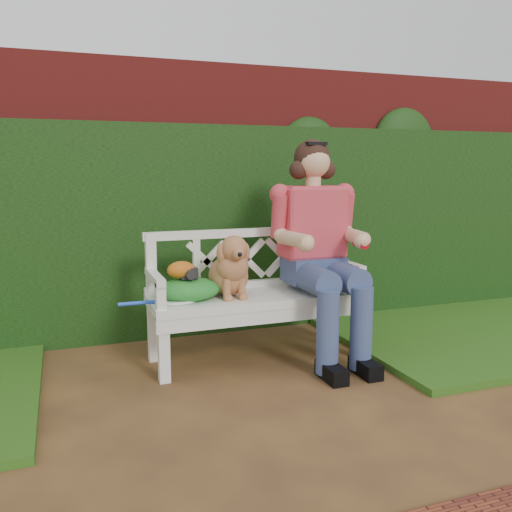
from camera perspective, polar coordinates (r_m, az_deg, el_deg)
name	(u,v)px	position (r m, az deg, el deg)	size (l,w,h in m)	color
ground	(253,420)	(3.09, -0.37, -16.85)	(60.00, 60.00, 0.00)	#442D1A
brick_wall	(177,199)	(4.61, -8.32, 5.93)	(10.00, 0.30, 2.20)	maroon
ivy_hedge	(183,232)	(4.42, -7.67, 2.55)	(10.00, 0.18, 1.70)	#255017
grass_right	(484,327)	(5.02, 22.84, -6.92)	(2.60, 2.00, 0.05)	#1E4517
garden_bench	(256,326)	(3.90, 0.00, -7.42)	(1.58, 0.60, 0.48)	white
seated_woman	(315,245)	(3.93, 6.27, 1.16)	(0.68, 0.91, 1.62)	#FD3173
dog	(230,265)	(3.73, -2.79, -0.92)	(0.29, 0.40, 0.44)	#AA6629
tennis_racket	(172,300)	(3.64, -8.83, -4.62)	(0.54, 0.23, 0.03)	white
green_bag	(188,289)	(3.67, -7.14, -3.47)	(0.44, 0.34, 0.15)	#218435
camera_item	(189,273)	(3.64, -7.11, -1.79)	(0.11, 0.08, 0.07)	black
baseball_glove	(181,270)	(3.64, -7.88, -1.46)	(0.19, 0.14, 0.12)	#BB5C14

